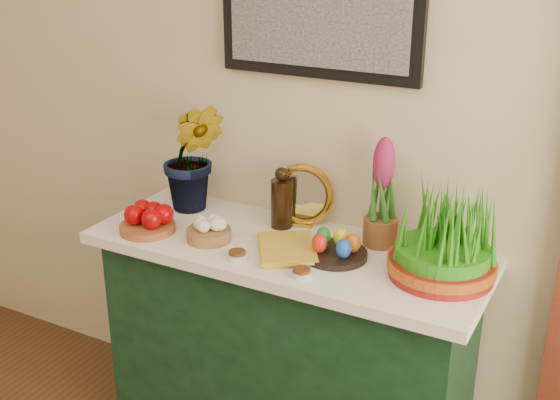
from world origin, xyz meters
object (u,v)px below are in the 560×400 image
Objects in this scene: mirror at (302,196)px; book at (259,249)px; wheatgrass_sabzeh at (444,241)px; hyacinth_green at (193,139)px; sideboard at (286,357)px.

book is at bearing -93.47° from mirror.
wheatgrass_sabzeh is (0.59, 0.13, 0.11)m from book.
book is 0.61m from wheatgrass_sabzeh.
hyacinth_green reaches higher than mirror.
mirror is (-0.03, 0.18, 0.58)m from sideboard.
mirror is (0.43, 0.06, -0.17)m from hyacinth_green.
wheatgrass_sabzeh is at bearing -15.96° from mirror.
sideboard is 5.44× the size of mirror.
mirror is 0.96× the size of book.
wheatgrass_sabzeh is at bearing -29.09° from hyacinth_green.
book is at bearing -167.85° from wheatgrass_sabzeh.
sideboard is 0.89m from hyacinth_green.
hyacinth_green is at bearing 174.34° from wheatgrass_sabzeh.
book is 0.73× the size of wheatgrass_sabzeh.
book is at bearing -112.63° from sideboard.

